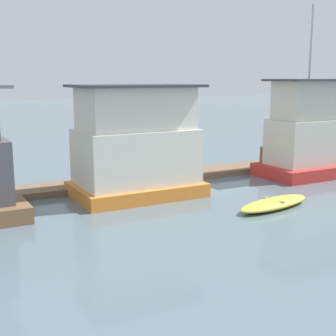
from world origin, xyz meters
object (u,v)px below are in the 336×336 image
Objects in this scene: houseboat_red at (319,133)px; mooring_post_near_left at (262,160)px; mooring_post_centre at (268,159)px; houseboat_orange at (136,145)px; dinghy_yellow at (274,203)px.

mooring_post_near_left is at bearing 149.98° from houseboat_red.
houseboat_red is at bearing -30.02° from mooring_post_near_left.
houseboat_red reaches higher than mooring_post_centre.
houseboat_red is 5.58× the size of mooring_post_centre.
houseboat_orange is 8.59m from mooring_post_near_left.
dinghy_yellow is 7.49m from mooring_post_centre.
dinghy_yellow is at bearing -147.88° from houseboat_red.
mooring_post_centre is at bearing 51.59° from dinghy_yellow.
houseboat_orange is 1.38× the size of dinghy_yellow.
mooring_post_centre is (-2.22, 1.54, -1.52)m from houseboat_red.
houseboat_orange reaches higher than mooring_post_near_left.
mooring_post_centre is (0.45, 0.00, 0.05)m from mooring_post_near_left.
houseboat_orange is at bearing 178.06° from houseboat_red.
houseboat_red reaches higher than dinghy_yellow.
dinghy_yellow is at bearing -48.25° from houseboat_orange.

